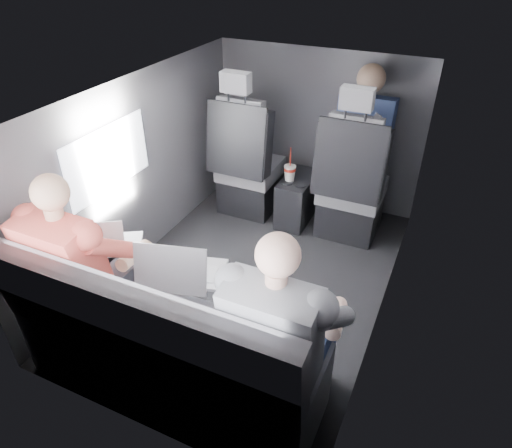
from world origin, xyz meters
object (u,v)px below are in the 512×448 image
at_px(soda_cup, 290,173).
at_px(passenger_rear_right, 284,332).
at_px(rear_bench, 167,352).
at_px(front_seat_left, 247,170).
at_px(laptop_silver, 183,271).
at_px(front_seat_right, 351,191).
at_px(center_console, 297,199).
at_px(passenger_rear_left, 88,267).
at_px(laptop_black, 303,313).
at_px(laptop_white, 110,243).
at_px(passenger_front_right, 363,136).

bearing_deg(soda_cup, passenger_rear_right, -69.86).
bearing_deg(rear_bench, soda_cup, 91.54).
xyz_separation_m(front_seat_left, laptop_silver, (0.41, -1.64, 0.24)).
relative_size(front_seat_right, soda_cup, 4.32).
distance_m(front_seat_left, rear_bench, 1.96).
relative_size(front_seat_right, center_console, 2.64).
relative_size(front_seat_left, passenger_rear_left, 1.04).
xyz_separation_m(front_seat_left, laptop_black, (1.09, -1.66, 0.23)).
distance_m(soda_cup, laptop_silver, 1.61).
distance_m(laptop_white, passenger_front_right, 2.10).
distance_m(passenger_rear_left, passenger_front_right, 2.28).
xyz_separation_m(laptop_white, laptop_silver, (0.52, -0.05, 0.01)).
relative_size(rear_bench, laptop_silver, 3.74).
bearing_deg(passenger_front_right, passenger_rear_right, -85.68).
relative_size(soda_cup, laptop_black, 0.65).
bearing_deg(laptop_silver, front_seat_right, 73.42).
xyz_separation_m(laptop_white, passenger_rear_left, (0.04, -0.22, -0.00)).
height_order(laptop_white, laptop_silver, laptop_silver).
relative_size(soda_cup, passenger_rear_left, 0.24).
xyz_separation_m(center_console, laptop_silver, (-0.04, -1.68, 0.44)).
height_order(rear_bench, passenger_rear_left, passenger_rear_left).
xyz_separation_m(front_seat_right, passenger_rear_right, (0.15, -1.81, 0.22)).
bearing_deg(laptop_silver, passenger_front_right, 75.81).
distance_m(soda_cup, passenger_rear_left, 1.83).
bearing_deg(passenger_rear_right, front_seat_left, 120.11).
bearing_deg(passenger_rear_left, front_seat_right, 61.74).
height_order(center_console, passenger_rear_right, passenger_rear_right).
xyz_separation_m(front_seat_right, laptop_white, (-1.01, -1.59, 0.23)).
xyz_separation_m(soda_cup, laptop_silver, (0.01, -1.60, 0.16)).
bearing_deg(passenger_front_right, front_seat_right, -88.17).
height_order(passenger_rear_left, passenger_rear_right, passenger_rear_left).
xyz_separation_m(front_seat_left, front_seat_right, (0.90, 0.00, 0.00)).
xyz_separation_m(front_seat_right, passenger_rear_left, (-0.97, -1.81, 0.23)).
height_order(front_seat_left, passenger_rear_left, front_seat_left).
xyz_separation_m(front_seat_right, passenger_front_right, (-0.01, 0.26, 0.36)).
relative_size(laptop_white, laptop_silver, 0.94).
bearing_deg(rear_bench, laptop_black, 20.54).
bearing_deg(front_seat_right, front_seat_left, 180.00).
bearing_deg(front_seat_right, laptop_white, -122.50).
height_order(front_seat_left, laptop_silver, front_seat_left).
bearing_deg(laptop_silver, center_console, 88.72).
bearing_deg(front_seat_left, passenger_rear_right, -59.89).
distance_m(laptop_black, passenger_rear_left, 1.17).
distance_m(front_seat_right, laptop_white, 1.90).
bearing_deg(laptop_white, center_console, 70.98).
distance_m(rear_bench, passenger_front_right, 2.25).
relative_size(rear_bench, laptop_white, 3.97).
bearing_deg(soda_cup, laptop_silver, -89.55).
height_order(laptop_black, passenger_front_right, passenger_front_right).
relative_size(center_console, passenger_rear_left, 0.39).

